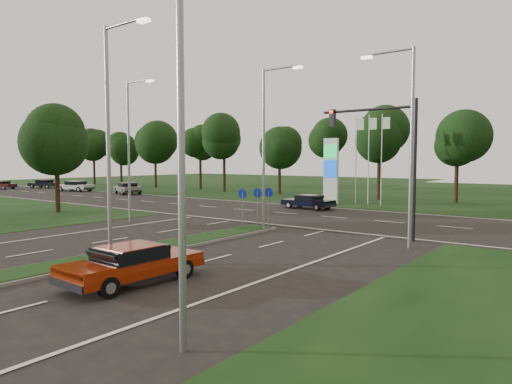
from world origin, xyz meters
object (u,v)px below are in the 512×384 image
Objects in this scene: navy_sedan at (308,201)px; far_car_d at (1,185)px; far_car_a at (128,188)px; far_car_b at (75,186)px; red_sedan at (132,263)px; far_car_c at (44,184)px.

navy_sedan reaches higher than far_car_d.
far_car_b is (-9.21, -1.12, -0.02)m from far_car_a.
red_sedan is at bearing -133.35° from far_car_b.
navy_sedan is 0.96× the size of far_car_c.
far_car_b is 1.11× the size of far_car_c.
far_car_c is (-44.55, 1.42, 0.01)m from navy_sedan.
far_car_d is (-21.28, -4.93, -0.13)m from far_car_a.
far_car_a is at bearing -109.64° from far_car_c.
navy_sedan is 25.46m from far_car_a.
far_car_d is (-2.15, -4.95, -0.03)m from far_car_c.
navy_sedan is 34.64m from far_car_b.
far_car_b is at bearing 152.49° from red_sedan.
far_car_b is (-34.63, 0.29, 0.09)m from navy_sedan.
far_car_b is at bearing 92.56° from navy_sedan.
far_car_a reaches higher than far_car_b.
far_car_c is at bearing 91.21° from navy_sedan.
red_sedan is at bearing -159.96° from navy_sedan.
red_sedan is 57.08m from far_car_d.
red_sedan reaches higher than far_car_d.
far_car_c is at bearing 69.23° from far_car_b.
far_car_d is at bearing 161.76° from red_sedan.
far_car_a is at bearing -97.34° from far_car_b.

